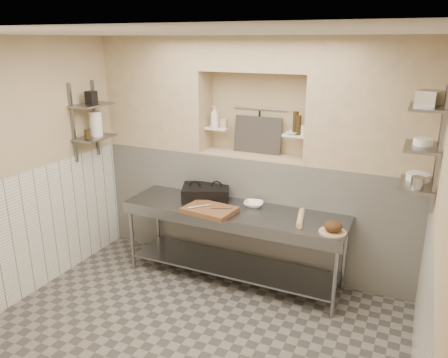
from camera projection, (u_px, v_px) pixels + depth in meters
The scene contains 48 objects.
floor at pixel (187, 342), 4.24m from camera, with size 4.00×3.90×0.10m, color #67605B.
ceiling at pixel (177, 26), 3.36m from camera, with size 4.00×3.90×0.10m, color silver.
wall_left at pixel (14, 174), 4.61m from camera, with size 0.10×3.90×2.80m, color tan.
wall_right at pixel (443, 247), 2.99m from camera, with size 0.10×3.90×2.80m, color tan.
wall_back at pixel (261, 151), 5.53m from camera, with size 4.00×0.10×2.80m, color tan.
backwall_lower at pixel (253, 209), 5.53m from camera, with size 4.00×0.40×1.40m, color white.
alcove_sill at pixel (254, 155), 5.31m from camera, with size 1.30×0.40×0.02m, color tan.
backwall_pillar_left at pixel (159, 93), 5.63m from camera, with size 1.35×0.40×1.40m, color tan.
backwall_pillar_right at pixel (374, 105), 4.58m from camera, with size 1.35×0.40×1.40m, color tan.
backwall_header at pixel (256, 54), 4.95m from camera, with size 1.30×0.40×0.40m, color tan.
wainscot_left at pixel (27, 235), 4.80m from camera, with size 0.02×3.90×1.40m, color white.
wainscot_right at pixel (420, 331), 3.22m from camera, with size 0.02×3.90×1.40m, color white.
alcove_shelf_left at pixel (217, 128), 5.42m from camera, with size 0.28×0.16×0.03m, color white.
alcove_shelf_right at pixel (295, 135), 5.02m from camera, with size 0.28×0.16×0.03m, color white.
utensil_rail at pixel (260, 109), 5.29m from camera, with size 0.02×0.02×0.70m, color gray.
hanging_steel at pixel (259, 123), 5.33m from camera, with size 0.02×0.02×0.30m, color black.
splash_panel at pixel (258, 135), 5.33m from camera, with size 0.60×0.02×0.45m, color #383330.
shelf_rail_left_a at pixel (95, 118), 5.54m from camera, with size 0.03×0.03×0.95m, color slate.
shelf_rail_left_b at pixel (73, 123), 5.20m from camera, with size 0.03×0.03×0.95m, color slate.
wall_shelf_left_lower at pixel (95, 138), 5.38m from camera, with size 0.30×0.50×0.03m, color slate.
wall_shelf_left_upper at pixel (92, 105), 5.25m from camera, with size 0.30×0.50×0.03m, color slate.
shelf_rail_right_a at pixel (439, 144), 3.96m from camera, with size 0.03×0.03×1.05m, color slate.
shelf_rail_right_b at pixel (440, 154), 3.61m from camera, with size 0.03×0.03×1.05m, color slate.
wall_shelf_right_lower at pixel (417, 185), 3.95m from camera, with size 0.30×0.50×0.03m, color slate.
wall_shelf_right_mid at pixel (422, 147), 3.84m from camera, with size 0.30×0.50×0.03m, color slate.
wall_shelf_right_upper at pixel (428, 107), 3.73m from camera, with size 0.30×0.50×0.03m, color slate.
prep_table at pixel (233, 230), 5.07m from camera, with size 2.60×0.70×0.90m.
panini_press at pixel (206, 192), 5.32m from camera, with size 0.67×0.59×0.15m.
cutting_board at pixel (210, 210), 4.91m from camera, with size 0.56×0.39×0.05m, color brown.
knife_blade at pixel (221, 209), 4.88m from camera, with size 0.24×0.03×0.01m, color gray.
tongs at pixel (200, 206), 4.92m from camera, with size 0.03×0.03×0.29m, color gray.
mixing_bowl at pixel (254, 204), 5.07m from camera, with size 0.22×0.22×0.06m, color white.
rolling_pin at pixel (301, 218), 4.66m from camera, with size 0.07×0.07×0.44m, color #CEAF8B.
bread_board at pixel (333, 232), 4.39m from camera, with size 0.28×0.28×0.02m, color #CEAF8B.
bread_loaf at pixel (333, 226), 4.37m from camera, with size 0.18×0.18×0.11m, color #4C2D19.
bottle_soap at pixel (215, 117), 5.36m from camera, with size 0.10×0.10×0.27m, color white.
jar_alcove at pixel (224, 123), 5.36m from camera, with size 0.08×0.08×0.11m, color tan.
bowl_alcove at pixel (292, 133), 4.99m from camera, with size 0.12×0.12×0.04m, color white.
condiment_a at pixel (299, 125), 4.96m from camera, with size 0.06×0.06×0.23m, color #2F200F.
condiment_b at pixel (296, 123), 5.00m from camera, with size 0.07×0.07×0.26m, color #2F200F.
condiment_c at pixel (303, 130), 4.98m from camera, with size 0.07×0.07×0.11m, color white.
jug_left at pixel (96, 124), 5.36m from camera, with size 0.15×0.15×0.30m, color white.
jar_left at pixel (87, 134), 5.25m from camera, with size 0.07×0.07×0.11m, color #2F200F.
box_left_upper at pixel (91, 98), 5.23m from camera, with size 0.11×0.11×0.15m, color black.
bowl_right at pixel (418, 177), 4.02m from camera, with size 0.21×0.21×0.06m, color white.
canister_right at pixel (417, 183), 3.78m from camera, with size 0.11×0.11×0.11m, color gray.
bowl_right_mid at pixel (423, 142), 3.84m from camera, with size 0.17×0.17×0.06m, color white.
basket_right at pixel (429, 98), 3.69m from camera, with size 0.17×0.21×0.13m, color gray.
Camera 1 is at (1.81, -3.08, 2.75)m, focal length 35.00 mm.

